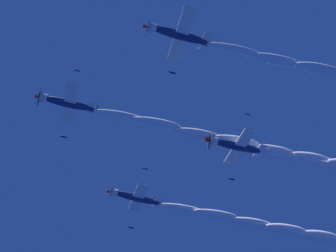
{
  "coord_description": "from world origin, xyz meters",
  "views": [
    {
      "loc": [
        27.97,
        39.11,
        1.41
      ],
      "look_at": [
        -6.57,
        13.79,
        66.99
      ],
      "focal_mm": 59.07,
      "sensor_mm": 36.0,
      "label": 1
    }
  ],
  "objects_px": {
    "airplane_lead": "(66,103)",
    "airplane_right_wingman": "(135,197)",
    "airplane_left_wingman": "(177,34)",
    "airplane_slot_tail": "(236,146)"
  },
  "relations": [
    {
      "from": "airplane_lead",
      "to": "airplane_right_wingman",
      "type": "height_order",
      "value": "airplane_lead"
    },
    {
      "from": "airplane_left_wingman",
      "to": "airplane_slot_tail",
      "type": "distance_m",
      "value": 19.25
    },
    {
      "from": "airplane_left_wingman",
      "to": "airplane_right_wingman",
      "type": "height_order",
      "value": "airplane_right_wingman"
    },
    {
      "from": "airplane_left_wingman",
      "to": "airplane_right_wingman",
      "type": "bearing_deg",
      "value": -130.83
    },
    {
      "from": "airplane_lead",
      "to": "airplane_right_wingman",
      "type": "relative_size",
      "value": 1.0
    },
    {
      "from": "airplane_right_wingman",
      "to": "airplane_lead",
      "type": "bearing_deg",
      "value": 6.84
    },
    {
      "from": "airplane_lead",
      "to": "airplane_left_wingman",
      "type": "relative_size",
      "value": 1.01
    },
    {
      "from": "airplane_right_wingman",
      "to": "airplane_slot_tail",
      "type": "bearing_deg",
      "value": 91.23
    },
    {
      "from": "airplane_lead",
      "to": "airplane_left_wingman",
      "type": "xyz_separation_m",
      "value": [
        -0.02,
        19.26,
        -2.08
      ]
    },
    {
      "from": "airplane_lead",
      "to": "airplane_right_wingman",
      "type": "bearing_deg",
      "value": -173.16
    }
  ]
}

